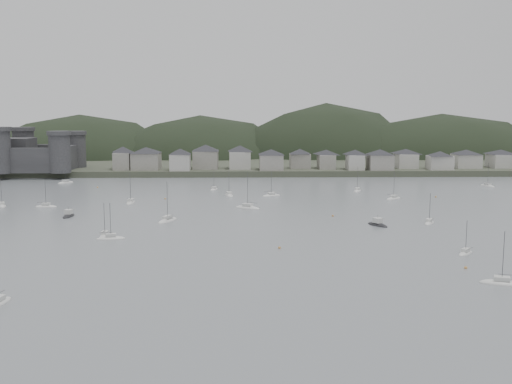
{
  "coord_description": "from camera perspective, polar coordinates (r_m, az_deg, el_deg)",
  "views": [
    {
      "loc": [
        -4.29,
        -117.87,
        32.81
      ],
      "look_at": [
        0.0,
        75.0,
        6.0
      ],
      "focal_mm": 41.4,
      "sensor_mm": 36.0,
      "label": 1
    }
  ],
  "objects": [
    {
      "name": "motor_launch_far",
      "position": [
        192.54,
        -17.66,
        -2.19
      ],
      "size": [
        3.14,
        7.57,
        3.78
      ],
      "rotation": [
        0.0,
        0.0,
        3.08
      ],
      "color": "black",
      "rests_on": "ground"
    },
    {
      "name": "sailboat_lead",
      "position": [
        213.59,
        -19.61,
        -1.34
      ],
      "size": [
        7.47,
        2.54,
        10.17
      ],
      "rotation": [
        0.0,
        0.0,
        1.55
      ],
      "color": "silver",
      "rests_on": "ground"
    },
    {
      "name": "castle",
      "position": [
        320.12,
        -22.5,
        3.4
      ],
      "size": [
        66.0,
        43.0,
        20.0
      ],
      "color": "#323234",
      "rests_on": "far_shore_land"
    },
    {
      "name": "moored_fleet",
      "position": [
        178.72,
        -1.24,
        -2.61
      ],
      "size": [
        226.04,
        177.43,
        12.92
      ],
      "color": "silver",
      "rests_on": "ground"
    },
    {
      "name": "motor_launch_near",
      "position": [
        172.9,
        11.67,
        -3.09
      ],
      "size": [
        6.13,
        7.86,
        3.8
      ],
      "rotation": [
        0.0,
        0.0,
        0.53
      ],
      "color": "black",
      "rests_on": "ground"
    },
    {
      "name": "ground",
      "position": [
        122.43,
        0.79,
        -7.63
      ],
      "size": [
        900.0,
        900.0,
        0.0
      ],
      "primitive_type": "plane",
      "color": "slate",
      "rests_on": "ground"
    },
    {
      "name": "waterfront_town",
      "position": [
        307.12,
        9.04,
        3.3
      ],
      "size": [
        451.48,
        28.46,
        12.92
      ],
      "color": "gray",
      "rests_on": "far_shore_land"
    },
    {
      "name": "far_shore_land",
      "position": [
        414.08,
        -0.68,
        3.57
      ],
      "size": [
        900.0,
        250.0,
        3.0
      ],
      "primitive_type": "cube",
      "color": "#383D2D",
      "rests_on": "ground"
    },
    {
      "name": "mooring_buoys",
      "position": [
        184.11,
        2.97,
        -2.32
      ],
      "size": [
        170.13,
        132.9,
        0.7
      ],
      "color": "#C08540",
      "rests_on": "ground"
    },
    {
      "name": "forested_ridge",
      "position": [
        389.88,
        0.08,
        1.42
      ],
      "size": [
        851.55,
        103.94,
        102.57
      ],
      "color": "black",
      "rests_on": "ground"
    }
  ]
}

